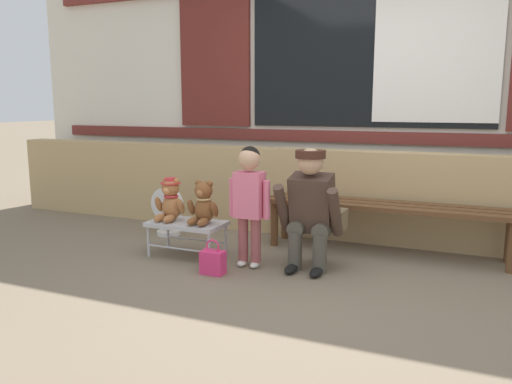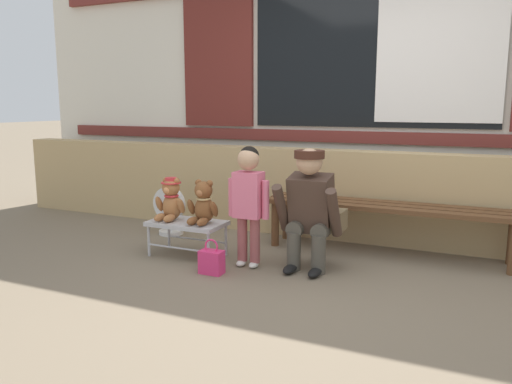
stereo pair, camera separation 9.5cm
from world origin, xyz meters
TOP-DOWN VIEW (x-y plane):
  - ground_plane at (0.00, 0.00)m, footprint 60.00×60.00m
  - brick_low_wall at (0.00, 1.43)m, footprint 8.00×0.25m
  - shop_facade at (0.00, 1.94)m, footprint 8.16×0.26m
  - wooden_bench_long at (0.35, 1.06)m, footprint 2.10×0.40m
  - small_display_bench at (-1.18, 0.32)m, footprint 0.64×0.36m
  - teddy_bear_with_hat at (-1.34, 0.32)m, footprint 0.28×0.27m
  - teddy_bear_plain at (-1.02, 0.32)m, footprint 0.28×0.26m
  - child_standing at (-0.58, 0.28)m, footprint 0.35×0.18m
  - adult_crouching at (-0.11, 0.43)m, footprint 0.50×0.49m
  - handbag_on_ground at (-0.76, 0.00)m, footprint 0.18×0.11m
  - floor_fan at (-1.72, 0.86)m, footprint 0.34×0.24m

SIDE VIEW (x-z plane):
  - ground_plane at x=0.00m, z-range 0.00..0.00m
  - handbag_on_ground at x=-0.76m, z-range -0.04..0.23m
  - floor_fan at x=-1.72m, z-range 0.00..0.48m
  - small_display_bench at x=-1.18m, z-range 0.12..0.42m
  - wooden_bench_long at x=0.35m, z-range 0.15..0.59m
  - brick_low_wall at x=0.00m, z-range 0.00..0.85m
  - teddy_bear_plain at x=-1.02m, z-range 0.28..0.65m
  - teddy_bear_with_hat at x=-1.34m, z-range 0.29..0.65m
  - adult_crouching at x=-0.11m, z-range 0.01..0.96m
  - child_standing at x=-0.58m, z-range 0.11..1.07m
  - shop_facade at x=0.00m, z-range 0.00..3.76m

